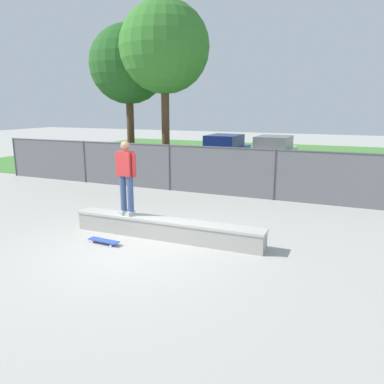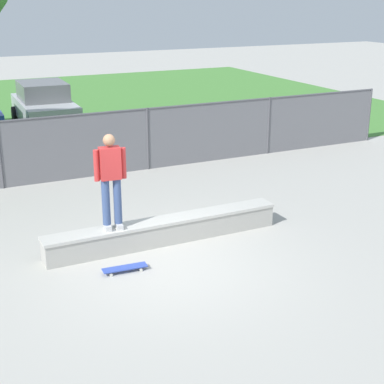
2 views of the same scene
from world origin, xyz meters
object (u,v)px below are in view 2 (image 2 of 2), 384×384
object	(u,v)px
concrete_ledge	(165,231)
car_silver	(44,105)
skateboard	(125,268)
skateboarder	(111,177)

from	to	relation	value
concrete_ledge	car_silver	xyz separation A→B (m)	(0.16, 11.59, 0.59)
concrete_ledge	skateboard	xyz separation A→B (m)	(-1.16, -0.90, -0.17)
car_silver	concrete_ledge	bearing A→B (deg)	-90.81
concrete_ledge	skateboarder	xyz separation A→B (m)	(-1.06, -0.01, 1.25)
concrete_ledge	skateboard	distance (m)	1.48
skateboarder	car_silver	size ratio (longest dim) A/B	0.43
car_silver	skateboarder	bearing A→B (deg)	-96.04
skateboarder	concrete_ledge	bearing A→B (deg)	0.76
concrete_ledge	skateboarder	distance (m)	1.64
skateboarder	skateboard	world-z (taller)	skateboarder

